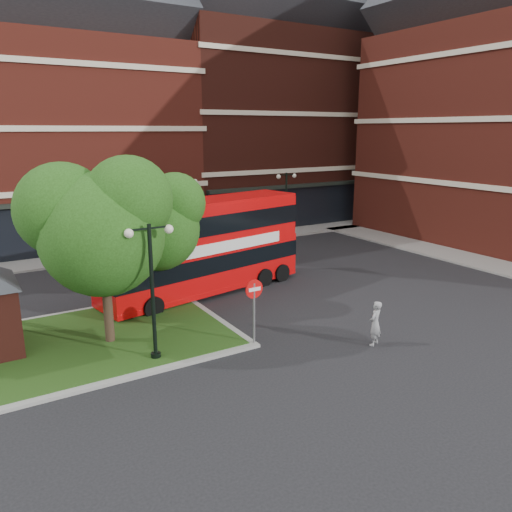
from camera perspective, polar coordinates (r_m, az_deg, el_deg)
ground at (r=20.82m, az=3.36°, el=-8.58°), size 120.00×120.00×0.00m
pavement_far at (r=34.99m, az=-12.13°, el=0.72°), size 44.00×3.00×0.12m
pavement_side at (r=33.67m, az=25.09°, el=-0.87°), size 3.00×28.00×0.12m
terrace_far_right at (r=46.93m, az=0.91°, el=14.20°), size 18.00×12.00×16.00m
traffic_island at (r=20.60m, az=-20.73°, el=-9.59°), size 12.60×7.60×0.15m
tree_island_west at (r=19.12m, az=-17.60°, el=3.72°), size 5.40×4.71×7.21m
tree_island_east at (r=22.41m, az=-11.56°, el=4.13°), size 4.46×3.90×6.29m
lamp_island at (r=17.65m, az=-11.79°, el=-3.34°), size 1.72×0.36×5.00m
lamp_far_left at (r=33.32m, az=-7.98°, el=5.08°), size 1.72×0.36×5.00m
lamp_far_right at (r=37.17m, az=3.46°, el=6.14°), size 1.72×0.36×5.00m
bus at (r=24.92m, az=-6.09°, el=1.79°), size 11.13×4.50×4.15m
woman at (r=19.76m, az=13.46°, el=-7.49°), size 0.76×0.64×1.76m
car_silver at (r=32.29m, az=-14.90°, el=0.70°), size 4.65×2.32×1.52m
car_white at (r=35.47m, az=-7.34°, el=2.03°), size 3.78×1.40×1.24m
no_entry_sign at (r=18.84m, az=-0.23°, el=-4.93°), size 0.73×0.09×2.64m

